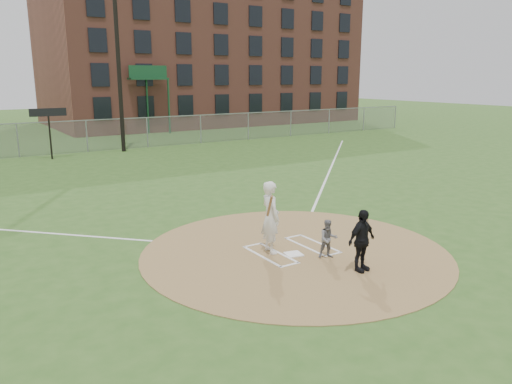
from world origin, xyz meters
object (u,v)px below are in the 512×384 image
catcher (328,239)px  umpire (362,241)px  batter_at_plate (271,217)px  home_plate (294,254)px

catcher → umpire: (0.08, -1.13, 0.26)m
catcher → umpire: 1.16m
umpire → batter_at_plate: 2.57m
home_plate → batter_at_plate: 1.18m
umpire → batter_at_plate: size_ratio=0.79×
home_plate → batter_at_plate: size_ratio=0.22×
home_plate → umpire: size_ratio=0.28×
home_plate → umpire: (0.72, -1.79, 0.77)m
batter_at_plate → catcher: bearing=-48.2°
catcher → batter_at_plate: size_ratio=0.52×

